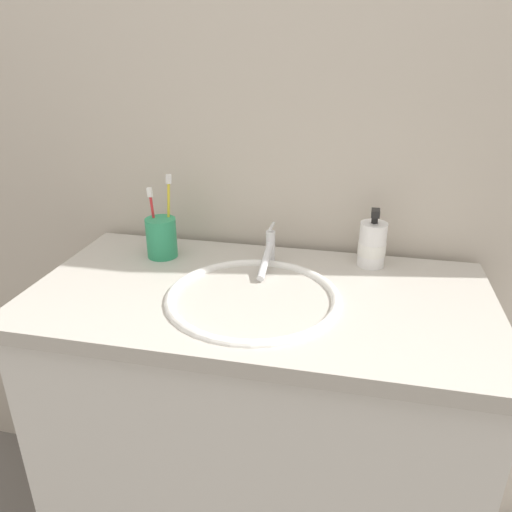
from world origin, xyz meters
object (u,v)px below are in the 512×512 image
object	(u,v)px
faucet	(268,252)
toothbrush_red	(153,217)
toothbrush_cup	(161,238)
soap_dispenser	(372,245)
toothbrush_yellow	(169,210)

from	to	relation	value
faucet	toothbrush_red	size ratio (longest dim) A/B	0.95
toothbrush_cup	toothbrush_red	distance (m)	0.06
toothbrush_red	soap_dispenser	size ratio (longest dim) A/B	1.18
toothbrush_cup	toothbrush_red	world-z (taller)	toothbrush_red
toothbrush_red	toothbrush_yellow	xyz separation A→B (m)	(0.04, 0.02, 0.02)
faucet	soap_dispenser	bearing A→B (deg)	13.57
toothbrush_cup	toothbrush_yellow	xyz separation A→B (m)	(0.02, 0.02, 0.07)
toothbrush_yellow	soap_dispenser	world-z (taller)	toothbrush_yellow
faucet	toothbrush_cup	distance (m)	0.29
faucet	toothbrush_yellow	world-z (taller)	toothbrush_yellow
toothbrush_yellow	toothbrush_cup	bearing A→B (deg)	-128.53
faucet	toothbrush_cup	bearing A→B (deg)	179.42
faucet	toothbrush_red	xyz separation A→B (m)	(-0.31, 0.01, 0.07)
faucet	soap_dispenser	world-z (taller)	soap_dispenser
toothbrush_yellow	soap_dispenser	xyz separation A→B (m)	(0.52, 0.04, -0.07)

